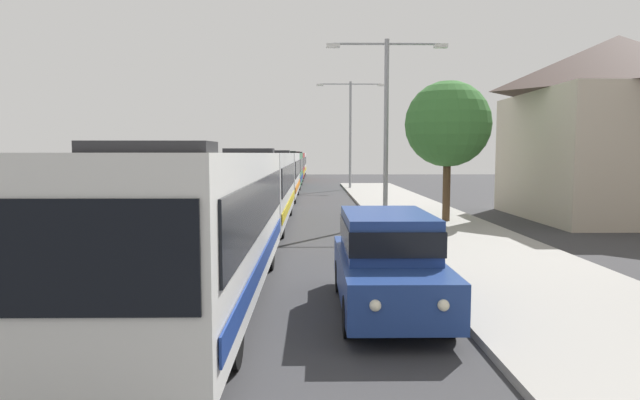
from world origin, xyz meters
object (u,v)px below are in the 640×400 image
at_px(box_truck_oncoming, 276,162).
at_px(streetlamp_mid, 386,111).
at_px(bus_rear, 293,165).
at_px(bus_tail_end, 296,163).
at_px(bus_fourth_in_line, 287,168).
at_px(bus_lead, 201,220).
at_px(bus_second_in_line, 260,185).
at_px(roadside_tree, 448,124).
at_px(streetlamp_far, 350,124).
at_px(bus_middle, 279,173).
at_px(white_suv, 387,258).

distance_m(box_truck_oncoming, streetlamp_mid, 59.90).
xyz_separation_m(bus_rear, bus_tail_end, (-0.00, 12.98, -0.00)).
bearing_deg(bus_tail_end, bus_fourth_in_line, -90.00).
distance_m(bus_lead, bus_second_in_line, 12.02).
xyz_separation_m(bus_second_in_line, box_truck_oncoming, (-3.30, 59.41, 0.01)).
bearing_deg(bus_tail_end, roadside_tree, -81.08).
bearing_deg(bus_tail_end, streetlamp_far, -79.26).
relative_size(bus_second_in_line, streetlamp_mid, 1.57).
bearing_deg(bus_second_in_line, bus_rear, 90.00).
height_order(bus_fourth_in_line, streetlamp_mid, streetlamp_mid).
xyz_separation_m(bus_lead, streetlamp_far, (5.40, 34.36, 3.78)).
bearing_deg(bus_middle, box_truck_oncoming, 94.07).
bearing_deg(box_truck_oncoming, white_suv, -84.45).
bearing_deg(bus_lead, streetlamp_mid, 66.22).
relative_size(bus_middle, bus_fourth_in_line, 0.91).
bearing_deg(roadside_tree, streetlamp_mid, 174.30).
distance_m(bus_lead, bus_middle, 25.02).
bearing_deg(bus_rear, streetlamp_mid, -81.82).
xyz_separation_m(bus_tail_end, roadside_tree, (7.97, -50.81, 2.57)).
relative_size(white_suv, box_truck_oncoming, 0.71).
distance_m(bus_second_in_line, bus_middle, 13.01).
bearing_deg(white_suv, bus_middle, 98.21).
distance_m(bus_middle, bus_fourth_in_line, 12.07).
distance_m(bus_tail_end, streetlamp_far, 29.20).
relative_size(bus_lead, bus_tail_end, 1.01).
distance_m(bus_middle, box_truck_oncoming, 46.52).
xyz_separation_m(bus_second_in_line, roadside_tree, (7.97, -0.02, 2.57)).
distance_m(bus_fourth_in_line, streetlamp_far, 7.14).
xyz_separation_m(bus_lead, box_truck_oncoming, (-3.30, 71.43, 0.01)).
distance_m(box_truck_oncoming, streetlamp_far, 38.26).
relative_size(box_truck_oncoming, streetlamp_mid, 0.89).
height_order(bus_lead, bus_rear, same).
xyz_separation_m(box_truck_oncoming, streetlamp_far, (8.70, -37.07, 3.78)).
height_order(white_suv, roadside_tree, roadside_tree).
distance_m(bus_rear, roadside_tree, 38.75).
distance_m(bus_fourth_in_line, box_truck_oncoming, 34.49).
bearing_deg(bus_rear, bus_tail_end, 90.00).
bearing_deg(box_truck_oncoming, bus_second_in_line, -86.82).
relative_size(bus_lead, bus_fourth_in_line, 0.90).
bearing_deg(white_suv, streetlamp_far, 87.22).
xyz_separation_m(bus_second_in_line, bus_tail_end, (-0.00, 50.79, -0.00)).
relative_size(bus_lead, bus_rear, 0.96).
relative_size(bus_second_in_line, streetlamp_far, 1.37).
height_order(bus_lead, bus_second_in_line, same).
bearing_deg(streetlamp_mid, bus_second_in_line, -177.50).
height_order(bus_fourth_in_line, streetlamp_far, streetlamp_far).
xyz_separation_m(bus_rear, streetlamp_far, (5.40, -15.47, 3.78)).
relative_size(bus_fourth_in_line, white_suv, 2.54).
height_order(bus_second_in_line, streetlamp_far, streetlamp_far).
height_order(bus_second_in_line, bus_tail_end, same).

